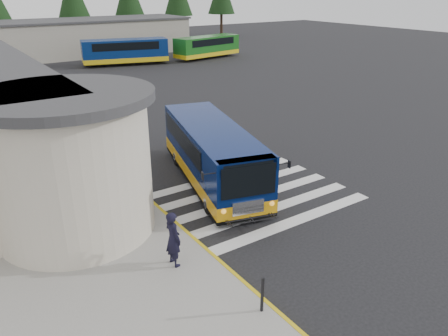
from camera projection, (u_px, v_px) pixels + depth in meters
ground at (248, 188)px, 18.54m from camera, size 140.00×140.00×0.00m
sidewalk at (1, 205)px, 16.92m from camera, size 10.00×34.00×0.15m
curb_strip at (122, 176)px, 19.48m from camera, size 0.12×34.00×0.16m
crosswalk at (250, 198)px, 17.67m from camera, size 8.00×5.35×0.01m
depot_building at (80, 37)px, 52.91m from camera, size 26.40×8.40×4.20m
transit_bus at (213, 156)px, 18.69m from camera, size 4.80×9.15×2.51m
pedestrian_a at (173, 239)px, 12.91m from camera, size 0.46×0.67×1.77m
pedestrian_b at (129, 207)px, 14.96m from camera, size 0.63×0.79×1.56m
bollard at (262, 294)px, 11.15m from camera, size 0.08×0.08×1.04m
far_bus_a at (125, 51)px, 46.61m from camera, size 9.24×4.53×2.30m
far_bus_b at (207, 46)px, 50.87m from camera, size 8.60×3.78×2.15m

